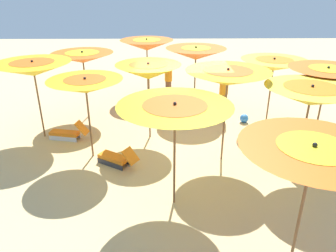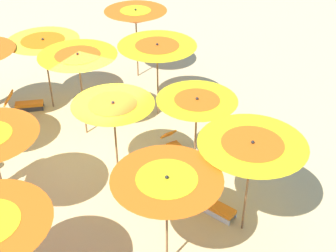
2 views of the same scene
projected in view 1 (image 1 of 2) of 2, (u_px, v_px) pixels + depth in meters
The scene contains 19 objects.
ground at pixel (178, 142), 9.82m from camera, with size 38.21×38.21×0.04m, color #D1B57F.
beach_umbrella_0 at pixel (33, 69), 9.27m from camera, with size 2.20×2.20×2.42m.
beach_umbrella_1 at pixel (86, 86), 8.20m from camera, with size 1.93×1.93×2.28m.
beach_umbrella_2 at pixel (175, 114), 6.27m from camera, with size 2.28×2.28×2.37m.
beach_umbrella_3 at pixel (312, 160), 4.51m from camera, with size 2.09×2.09×2.47m.
beach_umbrella_4 at pixel (83, 58), 10.80m from camera, with size 2.07×2.07×2.36m.
beach_umbrella_5 at pixel (148, 71), 9.27m from camera, with size 1.91×1.91×2.37m.
beach_umbrella_6 at pixel (228, 78), 7.92m from camera, with size 2.11×2.11×2.55m.
beach_umbrella_7 at pixel (311, 96), 7.40m from camera, with size 2.15×2.15×2.34m.
beach_umbrella_8 at pixel (147, 45), 12.95m from camera, with size 2.15×2.15×2.39m.
beach_umbrella_9 at pixel (196, 54), 11.34m from camera, with size 2.14×2.14×2.40m.
beach_umbrella_10 at pixel (274, 65), 10.32m from camera, with size 2.12×2.12×2.26m.
beach_umbrella_11 at pixel (327, 75), 8.75m from camera, with size 2.11×2.11×2.39m.
lounger_0 at pixel (68, 133), 9.91m from camera, with size 1.27×0.57×0.62m.
lounger_1 at pixel (116, 158), 8.52m from camera, with size 1.18×0.91×0.58m.
lounger_2 at pixel (314, 154), 8.66m from camera, with size 1.14×0.96×0.69m.
beachgoer_0 at pixel (168, 79), 13.04m from camera, with size 0.30×0.30×1.65m.
beachgoer_1 at pixel (224, 91), 11.21m from camera, with size 0.30×0.30×1.85m.
beach_ball at pixel (244, 118), 11.10m from camera, with size 0.30×0.30×0.30m, color #337FE5.
Camera 1 is at (0.44, 8.73, 4.49)m, focal length 34.40 mm.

